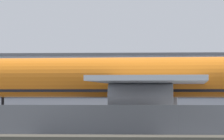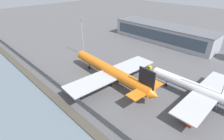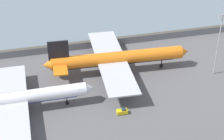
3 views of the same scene
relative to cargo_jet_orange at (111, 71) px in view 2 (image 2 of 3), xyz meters
name	(u,v)px [view 2 (image 2 of 3)]	position (x,y,z in m)	size (l,w,h in m)	color
ground_plane	(110,87)	(2.86, -3.01, -5.29)	(500.00, 500.00, 0.00)	#565659
shoreline_seawall	(68,110)	(2.86, -23.51, -5.04)	(320.00, 3.00, 0.50)	#474238
perimeter_fence	(79,101)	(2.86, -19.01, -3.92)	(280.00, 0.10, 2.74)	slate
cargo_jet_orange	(111,71)	(0.00, 0.00, 0.00)	(50.17, 43.36, 13.86)	orange
passenger_jet_white	(203,91)	(33.28, 14.05, -0.64)	(43.88, 37.65, 12.17)	white
baggage_tug	(149,67)	(4.04, 22.70, -4.48)	(3.27, 1.75, 1.80)	yellow
ops_van	(192,120)	(35.46, 1.05, -4.01)	(2.22, 5.25, 2.48)	red
terminal_building	(163,33)	(-13.43, 63.86, 0.56)	(71.39, 18.58, 11.67)	#9EA3AD
apron_light_mast_apron_east	(82,35)	(-32.18, 9.27, 6.88)	(3.20, 0.40, 21.77)	#A8A8AD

